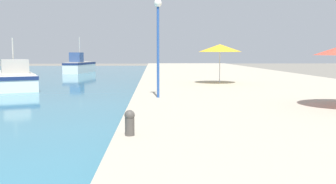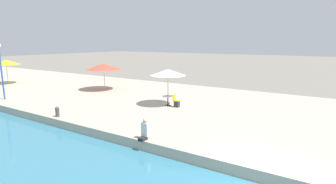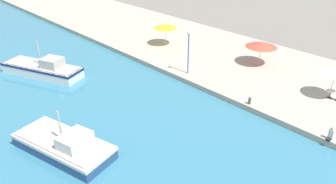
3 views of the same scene
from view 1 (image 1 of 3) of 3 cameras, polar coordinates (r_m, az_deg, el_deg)
quay_promenade at (r=34.81m, az=9.32°, el=1.96°), size 16.00×90.00×0.54m
fishing_boat_far at (r=30.54m, az=-22.41°, el=2.02°), size 5.97×9.38×3.75m
fishing_boat_distant at (r=51.01m, az=-13.32°, el=3.90°), size 3.12×7.41×4.76m
cafe_umbrella_striped at (r=26.07m, az=7.92°, el=6.65°), size 2.97×2.97×2.70m
mooring_bollard at (r=9.52m, az=-5.86°, el=-4.56°), size 0.26×0.26×0.65m
lamppost at (r=17.58m, az=-1.53°, el=9.23°), size 0.36×0.36×4.56m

